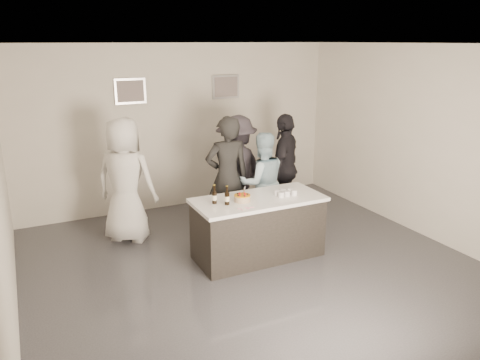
{
  "coord_description": "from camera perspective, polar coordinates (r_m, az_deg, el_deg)",
  "views": [
    {
      "loc": [
        -2.76,
        -5.17,
        3.04
      ],
      "look_at": [
        0.0,
        0.5,
        1.15
      ],
      "focal_mm": 35.0,
      "sensor_mm": 36.0,
      "label": 1
    }
  ],
  "objects": [
    {
      "name": "candles",
      "position": [
        6.22,
        0.94,
        -3.41
      ],
      "size": [
        0.24,
        0.08,
        0.01
      ],
      "primitive_type": "cube",
      "color": "pink",
      "rests_on": "bar_counter"
    },
    {
      "name": "cake",
      "position": [
        6.47,
        0.27,
        -2.28
      ],
      "size": [
        0.23,
        0.23,
        0.08
      ],
      "primitive_type": "cylinder",
      "color": "orange",
      "rests_on": "bar_counter"
    },
    {
      "name": "person_guest_right",
      "position": [
        8.13,
        5.49,
        1.57
      ],
      "size": [
        1.11,
        1.08,
        1.86
      ],
      "primitive_type": "imported",
      "rotation": [
        0.0,
        0.0,
        3.9
      ],
      "color": "black",
      "rests_on": "ground"
    },
    {
      "name": "beer_bottle_b",
      "position": [
        6.31,
        -1.59,
        -1.91
      ],
      "size": [
        0.07,
        0.07,
        0.26
      ],
      "primitive_type": "cylinder",
      "color": "black",
      "rests_on": "bar_counter"
    },
    {
      "name": "picture_right",
      "position": [
        8.97,
        -1.76,
        11.3
      ],
      "size": [
        0.54,
        0.04,
        0.44
      ],
      "primitive_type": "cube",
      "color": "#B2B2B7",
      "rests_on": "wall_back"
    },
    {
      "name": "bar_counter",
      "position": [
        6.77,
        2.22,
        -5.82
      ],
      "size": [
        1.86,
        0.86,
        0.9
      ],
      "primitive_type": "cube",
      "color": "white",
      "rests_on": "ground"
    },
    {
      "name": "tumbler_cluster",
      "position": [
        6.75,
        5.58,
        -1.53
      ],
      "size": [
        0.3,
        0.19,
        0.08
      ],
      "primitive_type": "cube",
      "color": "orange",
      "rests_on": "bar_counter"
    },
    {
      "name": "beer_bottle_a",
      "position": [
        6.36,
        -3.14,
        -1.77
      ],
      "size": [
        0.07,
        0.07,
        0.26
      ],
      "primitive_type": "cylinder",
      "color": "black",
      "rests_on": "bar_counter"
    },
    {
      "name": "floor",
      "position": [
        6.6,
        1.93,
        -10.74
      ],
      "size": [
        6.0,
        6.0,
        0.0
      ],
      "primitive_type": "plane",
      "color": "#3D3D42",
      "rests_on": "ground"
    },
    {
      "name": "person_main_blue",
      "position": [
        7.58,
        2.68,
        -0.32
      ],
      "size": [
        0.9,
        0.75,
        1.65
      ],
      "primitive_type": "imported",
      "rotation": [
        0.0,
        0.0,
        2.97
      ],
      "color": "silver",
      "rests_on": "ground"
    },
    {
      "name": "person_guest_left",
      "position": [
        7.39,
        -13.78,
        -0.05
      ],
      "size": [
        1.13,
        1.08,
        1.95
      ],
      "primitive_type": "imported",
      "rotation": [
        0.0,
        0.0,
        2.47
      ],
      "color": "silver",
      "rests_on": "ground"
    },
    {
      "name": "wall_back",
      "position": [
        8.76,
        -7.21,
        6.43
      ],
      "size": [
        6.0,
        0.04,
        3.0
      ],
      "primitive_type": "cube",
      "color": "silver",
      "rests_on": "ground"
    },
    {
      "name": "wall_right",
      "position": [
        7.89,
        21.75,
        4.23
      ],
      "size": [
        0.04,
        6.0,
        3.0
      ],
      "primitive_type": "cube",
      "color": "silver",
      "rests_on": "ground"
    },
    {
      "name": "picture_left",
      "position": [
        8.39,
        -13.23,
        10.51
      ],
      "size": [
        0.54,
        0.04,
        0.44
      ],
      "primitive_type": "cube",
      "color": "#B2B2B7",
      "rests_on": "wall_back"
    },
    {
      "name": "person_guest_back",
      "position": [
        7.9,
        -0.41,
        1.19
      ],
      "size": [
        1.39,
        1.19,
        1.86
      ],
      "primitive_type": "imported",
      "rotation": [
        0.0,
        0.0,
        3.65
      ],
      "color": "#312D35",
      "rests_on": "ground"
    },
    {
      "name": "wall_front",
      "position": [
        3.83,
        23.81,
        -8.53
      ],
      "size": [
        6.0,
        0.04,
        3.0
      ],
      "primitive_type": "cube",
      "color": "silver",
      "rests_on": "ground"
    },
    {
      "name": "person_main_black",
      "position": [
        7.37,
        -1.56,
        0.37
      ],
      "size": [
        0.75,
        0.54,
        1.94
      ],
      "primitive_type": "imported",
      "rotation": [
        0.0,
        0.0,
        3.03
      ],
      "color": "black",
      "rests_on": "ground"
    },
    {
      "name": "ceiling",
      "position": [
        5.86,
        2.23,
        16.28
      ],
      "size": [
        6.0,
        6.0,
        0.0
      ],
      "primitive_type": "plane",
      "rotation": [
        3.14,
        0.0,
        0.0
      ],
      "color": "white"
    }
  ]
}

